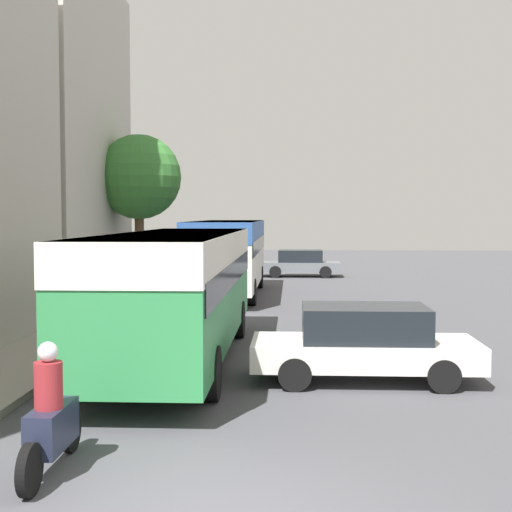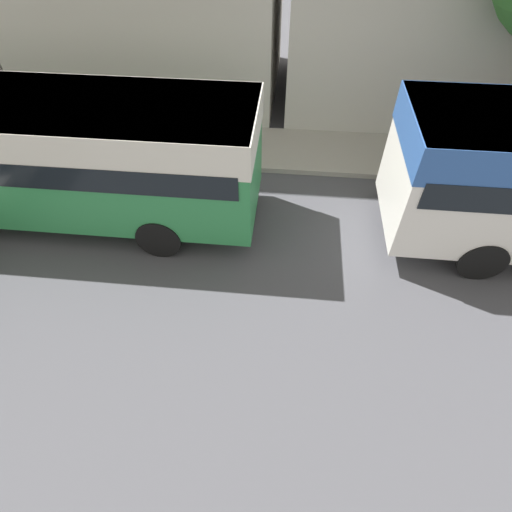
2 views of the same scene
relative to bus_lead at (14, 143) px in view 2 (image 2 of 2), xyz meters
The scene contains 1 object.
bus_lead is the anchor object (origin of this frame).
Camera 2 is at (5.33, 14.52, 6.64)m, focal length 28.00 mm.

